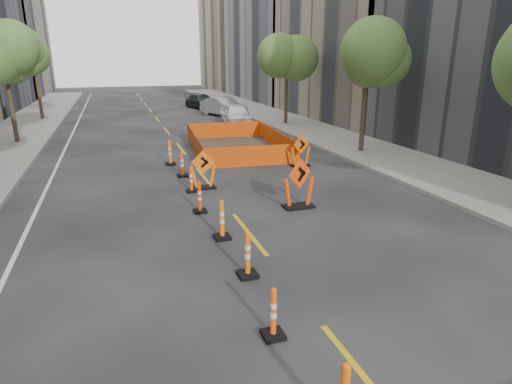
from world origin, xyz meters
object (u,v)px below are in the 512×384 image
object	(u,v)px
parked_car_mid	(223,107)
channelizer_2	(273,313)
channelizer_6	(191,179)
chevron_sign_right	(301,150)
channelizer_7	(182,164)
parked_car_near	(236,114)
chevron_sign_left	(203,170)
channelizer_8	(170,153)
channelizer_3	(248,254)
chevron_sign_center	(299,183)
parked_car_far	(202,101)
channelizer_4	(222,219)
channelizer_5	(200,197)

from	to	relation	value
parked_car_mid	channelizer_2	bearing A→B (deg)	-125.95
channelizer_6	chevron_sign_right	size ratio (longest dim) A/B	0.66
channelizer_2	channelizer_6	distance (m)	8.70
channelizer_7	parked_car_near	distance (m)	13.98
parked_car_near	parked_car_mid	size ratio (longest dim) A/B	0.96
channelizer_2	parked_car_near	bearing A→B (deg)	75.72
chevron_sign_left	channelizer_8	bearing A→B (deg)	108.32
channelizer_6	chevron_sign_left	bearing A→B (deg)	30.14
channelizer_3	chevron_sign_center	distance (m)	4.78
channelizer_7	parked_car_near	xyz separation A→B (m)	(5.83, 12.70, 0.24)
channelizer_8	parked_car_far	xyz separation A→B (m)	(5.76, 21.51, 0.11)
chevron_sign_left	parked_car_mid	xyz separation A→B (m)	(5.69, 19.65, 0.04)
parked_car_near	channelizer_2	bearing A→B (deg)	-101.06
channelizer_8	chevron_sign_right	distance (m)	5.80
parked_car_far	chevron_sign_center	bearing A→B (deg)	-109.90
channelizer_2	channelizer_3	distance (m)	2.19
chevron_sign_right	chevron_sign_center	bearing A→B (deg)	-130.42
chevron_sign_left	chevron_sign_center	xyz separation A→B (m)	(2.45, -3.01, 0.10)
channelizer_4	channelizer_7	bearing A→B (deg)	90.16
parked_car_far	channelizer_7	bearing A→B (deg)	-117.85
channelizer_4	parked_car_mid	size ratio (longest dim) A/B	0.24
channelizer_2	chevron_sign_center	xyz separation A→B (m)	(3.10, 5.98, 0.34)
channelizer_4	parked_car_mid	xyz separation A→B (m)	(6.15, 24.29, 0.21)
channelizer_7	chevron_sign_left	size ratio (longest dim) A/B	0.71
channelizer_2	parked_car_far	world-z (taller)	parked_car_far
channelizer_2	parked_car_far	size ratio (longest dim) A/B	0.21
channelizer_2	chevron_sign_left	bearing A→B (deg)	85.89
channelizer_2	chevron_sign_center	bearing A→B (deg)	62.61
channelizer_3	parked_car_far	bearing A→B (deg)	80.34
channelizer_3	parked_car_near	bearing A→B (deg)	74.88
chevron_sign_center	parked_car_near	size ratio (longest dim) A/B	0.37
channelizer_6	parked_car_near	size ratio (longest dim) A/B	0.21
chevron_sign_center	parked_car_far	xyz separation A→B (m)	(2.63, 28.59, -0.15)
channelizer_8	chevron_sign_right	world-z (taller)	chevron_sign_right
chevron_sign_center	channelizer_6	bearing A→B (deg)	113.47
channelizer_2	chevron_sign_left	world-z (taller)	chevron_sign_left
channelizer_5	chevron_sign_center	world-z (taller)	chevron_sign_center
chevron_sign_right	chevron_sign_left	bearing A→B (deg)	-172.95
channelizer_8	parked_car_near	size ratio (longest dim) A/B	0.25
channelizer_7	channelizer_8	bearing A→B (deg)	95.17
chevron_sign_center	channelizer_5	bearing A→B (deg)	146.08
channelizer_3	chevron_sign_center	bearing A→B (deg)	52.85
channelizer_6	chevron_sign_left	world-z (taller)	chevron_sign_left
chevron_sign_left	parked_car_far	bearing A→B (deg)	87.65
channelizer_3	channelizer_4	world-z (taller)	channelizer_4
channelizer_5	parked_car_mid	distance (m)	23.00
channelizer_3	parked_car_mid	world-z (taller)	parked_car_mid
chevron_sign_left	chevron_sign_center	bearing A→B (deg)	-41.99
channelizer_4	channelizer_5	xyz separation A→B (m)	(-0.17, 2.17, -0.04)
parked_car_far	channelizer_2	bearing A→B (deg)	-114.05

